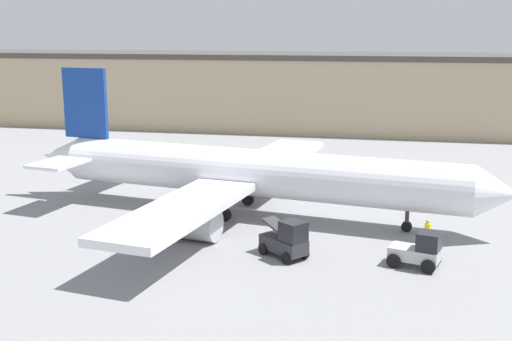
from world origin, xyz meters
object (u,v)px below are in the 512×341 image
Objects in this scene: ground_crew_worker at (427,232)px; belt_loader_truck at (286,240)px; airplane at (244,173)px; baggage_tug at (419,251)px.

ground_crew_worker is 9.17m from belt_loader_truck.
airplane is 11.42× the size of belt_loader_truck.
ground_crew_worker is at bearing 96.59° from baggage_tug.
airplane is at bearing 156.68° from belt_loader_truck.
baggage_tug is at bearing -25.74° from airplane.
baggage_tug is at bearing -74.92° from ground_crew_worker.
airplane is 13.93m from ground_crew_worker.
belt_loader_truck is at bearing -130.85° from ground_crew_worker.
airplane is 9.88m from belt_loader_truck.
baggage_tug is (-0.67, -3.79, 0.06)m from ground_crew_worker.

